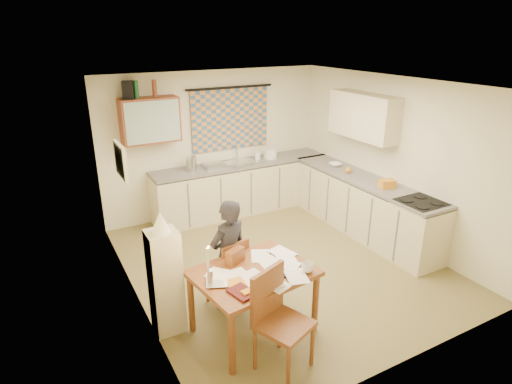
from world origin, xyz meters
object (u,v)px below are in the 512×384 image
counter_right (362,206)px  stove (417,232)px  counter_back (243,187)px  chair_far (228,283)px  person (229,256)px  dining_table (253,301)px  shelf_stand (166,282)px

counter_right → stove: size_ratio=3.20×
counter_back → chair_far: bearing=-120.9°
counter_right → stove: (0.00, -1.12, 0.01)m
person → counter_back: bearing=-133.3°
stove → dining_table: size_ratio=0.70×
chair_far → person: person is taller
counter_right → dining_table: (-2.73, -1.35, -0.07)m
stove → shelf_stand: size_ratio=0.77×
stove → chair_far: 2.79m
counter_right → person: bearing=-163.3°
shelf_stand → counter_right: bearing=13.9°
stove → person: (-2.77, 0.30, 0.23)m
chair_far → shelf_stand: size_ratio=0.72×
counter_back → shelf_stand: bearing=-131.1°
stove → chair_far: bearing=172.2°
counter_right → dining_table: bearing=-153.7°
chair_far → dining_table: bearing=76.9°
counter_back → person: 2.93m
counter_back → stove: (1.29, -2.82, 0.01)m
counter_right → shelf_stand: (-3.54, -0.88, 0.15)m
stove → person: 2.79m
dining_table → shelf_stand: bearing=141.7°
counter_right → chair_far: size_ratio=3.42×
stove → shelf_stand: (-3.54, 0.24, 0.14)m
counter_back → counter_right: 2.13m
person → counter_right: bearing=-176.4°
counter_right → person: person is taller
dining_table → counter_back: bearing=56.7°
counter_back → dining_table: counter_back is taller
counter_right → shelf_stand: size_ratio=2.47×
counter_right → chair_far: 2.86m
counter_back → chair_far: (-1.46, -2.44, -0.18)m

